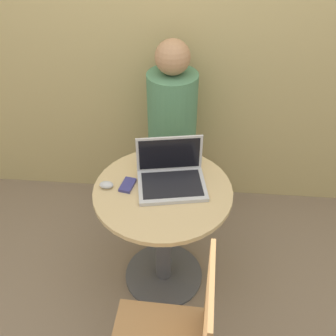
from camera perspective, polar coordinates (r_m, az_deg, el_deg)
The scene contains 7 objects.
ground_plane at distance 2.51m, azimuth -0.62°, elevation -15.29°, with size 12.00×12.00×0.00m, color #7F6B56.
back_wall at distance 2.42m, azimuth 1.15°, elevation 21.05°, with size 7.00×0.05×2.60m.
round_table at distance 2.15m, azimuth -0.70°, elevation -7.81°, with size 0.71×0.71×0.71m.
laptop at distance 2.00m, azimuth 0.45°, elevation -1.16°, with size 0.38×0.31×0.22m.
cell_phone at distance 2.01m, azimuth -5.88°, elevation -2.47°, with size 0.08×0.12×0.02m.
computer_mouse at distance 2.01m, azimuth -8.93°, elevation -2.43°, with size 0.07×0.05×0.03m.
person_seated at distance 2.60m, azimuth 0.85°, elevation 3.52°, with size 0.34×0.48×1.26m.
Camera 1 is at (0.15, -1.47, 2.03)m, focal length 42.00 mm.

